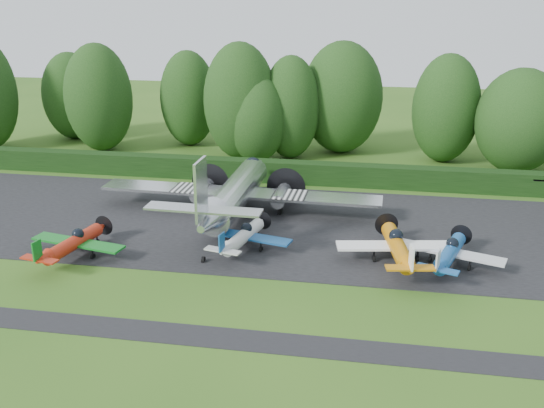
% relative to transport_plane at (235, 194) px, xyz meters
% --- Properties ---
extents(ground, '(160.00, 160.00, 0.00)m').
position_rel_transport_plane_xyz_m(ground, '(4.83, -11.12, -2.04)').
color(ground, '#2F5B19').
rests_on(ground, ground).
extents(apron, '(70.00, 18.00, 0.01)m').
position_rel_transport_plane_xyz_m(apron, '(4.83, -1.12, -2.04)').
color(apron, black).
rests_on(apron, ground).
extents(taxiway_verge, '(70.00, 2.00, 0.00)m').
position_rel_transport_plane_xyz_m(taxiway_verge, '(4.83, -17.12, -2.04)').
color(taxiway_verge, black).
rests_on(taxiway_verge, ground).
extents(hedgerow, '(90.00, 1.60, 2.00)m').
position_rel_transport_plane_xyz_m(hedgerow, '(4.83, 9.88, -2.04)').
color(hedgerow, black).
rests_on(hedgerow, ground).
extents(transport_plane, '(22.81, 17.49, 7.31)m').
position_rel_transport_plane_xyz_m(transport_plane, '(0.00, 0.00, 0.00)').
color(transport_plane, silver).
rests_on(transport_plane, ground).
extents(light_plane_red, '(6.82, 7.17, 2.62)m').
position_rel_transport_plane_xyz_m(light_plane_red, '(-9.08, -9.08, -0.95)').
color(light_plane_red, '#B22510').
rests_on(light_plane_red, ground).
extents(light_plane_white, '(6.56, 6.90, 2.52)m').
position_rel_transport_plane_xyz_m(light_plane_white, '(1.94, -5.95, -0.99)').
color(light_plane_white, silver).
rests_on(light_plane_white, ground).
extents(light_plane_orange, '(7.85, 8.25, 3.01)m').
position_rel_transport_plane_xyz_m(light_plane_orange, '(12.41, -6.42, -0.78)').
color(light_plane_orange, '#C3740B').
rests_on(light_plane_orange, ground).
extents(light_plane_blue, '(6.85, 7.20, 2.63)m').
position_rel_transport_plane_xyz_m(light_plane_blue, '(15.73, -6.51, -0.94)').
color(light_plane_blue, '#195196').
rests_on(light_plane_blue, ground).
extents(tree_1, '(8.33, 8.33, 10.15)m').
position_rel_transport_plane_xyz_m(tree_1, '(24.30, 17.04, 3.03)').
color(tree_1, black).
rests_on(tree_1, ground).
extents(tree_2, '(6.37, 6.37, 10.71)m').
position_rel_transport_plane_xyz_m(tree_2, '(-10.30, 21.98, 3.30)').
color(tree_2, black).
rests_on(tree_2, ground).
extents(tree_3, '(7.53, 7.53, 12.13)m').
position_rel_transport_plane_xyz_m(tree_3, '(-3.36, 17.44, 4.02)').
color(tree_3, black).
rests_on(tree_3, ground).
extents(tree_4, '(6.04, 6.04, 10.78)m').
position_rel_transport_plane_xyz_m(tree_4, '(1.83, 18.40, 3.34)').
color(tree_4, black).
rests_on(tree_4, ground).
extents(tree_5, '(6.84, 6.84, 11.10)m').
position_rel_transport_plane_xyz_m(tree_5, '(17.65, 19.70, 3.50)').
color(tree_5, black).
rests_on(tree_5, ground).
extents(tree_6, '(8.70, 8.70, 12.01)m').
position_rel_transport_plane_xyz_m(tree_6, '(6.93, 21.72, 3.96)').
color(tree_6, black).
rests_on(tree_6, ground).
extents(tree_10, '(7.29, 7.29, 11.72)m').
position_rel_transport_plane_xyz_m(tree_10, '(-19.23, 18.07, 3.81)').
color(tree_10, black).
rests_on(tree_10, ground).
extents(tree_11, '(6.68, 6.68, 10.20)m').
position_rel_transport_plane_xyz_m(tree_11, '(-24.88, 22.76, 3.05)').
color(tree_11, black).
rests_on(tree_11, ground).
extents(tree_12, '(6.19, 6.19, 8.98)m').
position_rel_transport_plane_xyz_m(tree_12, '(-1.43, 16.44, 2.44)').
color(tree_12, black).
rests_on(tree_12, ground).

